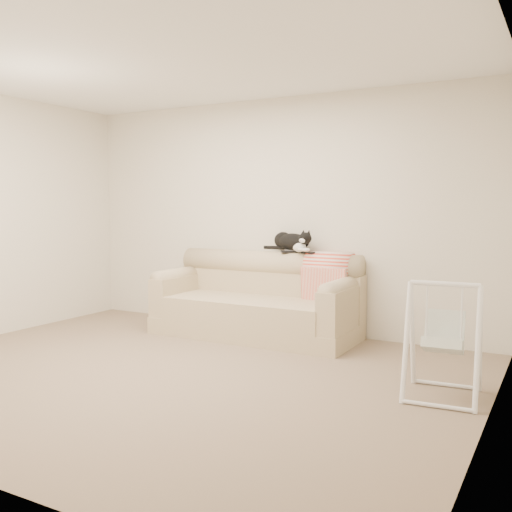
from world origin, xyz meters
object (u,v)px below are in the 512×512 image
(sofa, at_px, (258,303))
(baby_swing, at_px, (443,340))
(tuxedo_cat, at_px, (292,242))
(remote_a, at_px, (289,251))
(remote_b, at_px, (308,252))

(sofa, xyz_separation_m, baby_swing, (2.16, -1.14, 0.08))
(tuxedo_cat, bearing_deg, sofa, -137.22)
(sofa, relative_size, baby_swing, 2.55)
(remote_a, distance_m, baby_swing, 2.38)
(sofa, height_order, remote_a, remote_a)
(sofa, xyz_separation_m, tuxedo_cat, (0.28, 0.26, 0.66))
(remote_b, xyz_separation_m, baby_swing, (1.66, -1.34, -0.48))
(remote_a, xyz_separation_m, remote_b, (0.23, -0.02, -0.00))
(remote_a, height_order, remote_b, remote_a)
(tuxedo_cat, xyz_separation_m, baby_swing, (1.88, -1.40, -0.58))
(tuxedo_cat, height_order, baby_swing, tuxedo_cat)
(remote_b, distance_m, baby_swing, 2.19)
(sofa, bearing_deg, remote_b, 22.04)
(sofa, relative_size, remote_a, 12.37)
(remote_b, height_order, baby_swing, remote_b)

